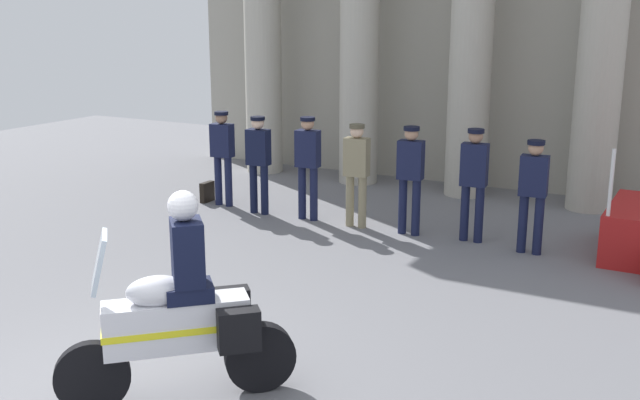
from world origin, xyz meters
name	(u,v)px	position (x,y,z in m)	size (l,w,h in m)	color
officer_in_row_0	(222,150)	(-3.24, 6.31, 0.99)	(0.40, 0.25, 1.67)	#141938
officer_in_row_1	(258,157)	(-2.38, 6.15, 0.98)	(0.40, 0.25, 1.66)	black
officer_in_row_2	(308,160)	(-1.47, 6.22, 1.01)	(0.40, 0.25, 1.70)	#141938
officer_in_row_3	(357,167)	(-0.58, 6.21, 0.97)	(0.40, 0.25, 1.65)	#847A5B
officer_in_row_4	(410,171)	(0.31, 6.23, 0.99)	(0.40, 0.25, 1.68)	#141938
officer_in_row_5	(474,176)	(1.27, 6.34, 1.00)	(0.40, 0.25, 1.70)	#141938
officer_in_row_6	(533,187)	(2.17, 6.18, 0.96)	(0.40, 0.25, 1.63)	#141938
motorcycle_with_rider	(185,315)	(0.54, 0.56, 0.79)	(1.59, 1.54, 1.90)	black
briefcase_on_ground	(207,192)	(-3.66, 6.39, 0.18)	(0.10, 0.32, 0.36)	black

